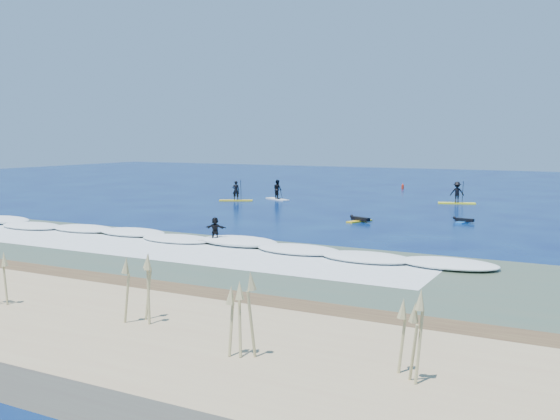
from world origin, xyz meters
The scene contains 12 objects.
ground centered at (0.00, 0.00, 0.00)m, with size 160.00×160.00×0.00m, color #030D42.
wet_sand_strip centered at (0.00, -21.50, 0.00)m, with size 90.00×5.00×0.08m, color #483121.
shallow_water centered at (0.00, -14.00, 0.01)m, with size 90.00×13.00×0.01m, color #3E5442.
breaking_wave centered at (0.00, -10.00, 0.00)m, with size 40.00×6.00×0.30m, color white.
whitewater centered at (0.00, -13.00, 0.00)m, with size 34.00×5.00×0.02m, color silver.
sup_paddler_left centered at (-8.10, 11.22, 0.70)m, with size 3.22×2.17×2.25m.
sup_paddler_center centered at (-5.08, 14.09, 0.85)m, with size 3.22×2.36×2.29m.
sup_paddler_right centered at (11.32, 18.61, 0.92)m, with size 3.47×1.73×2.36m.
prone_paddler_near centered at (7.68, 2.77, 0.16)m, with size 1.72×2.29×0.47m.
prone_paddler_far centered at (14.49, 5.81, 0.14)m, with size 1.55×1.99×0.41m.
wave_surfer centered at (3.70, -10.16, 0.82)m, with size 2.06×0.95×1.44m.
marker_buoy centered at (2.19, 32.01, 0.31)m, with size 0.30×0.30×0.71m.
Camera 1 is at (23.44, -39.80, 6.19)m, focal length 40.00 mm.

